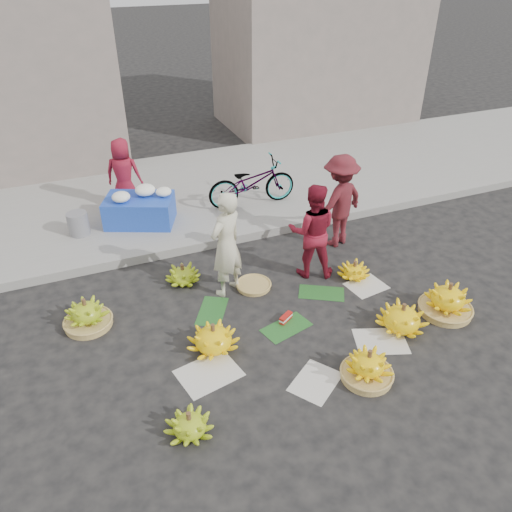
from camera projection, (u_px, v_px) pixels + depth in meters
name	position (u px, v px, depth m)	size (l,w,h in m)	color
ground	(287.00, 317.00, 6.77)	(80.00, 80.00, 0.00)	black
curb	(231.00, 237.00, 8.45)	(40.00, 0.25, 0.15)	gray
sidewalk	(196.00, 190.00, 10.11)	(40.00, 4.00, 0.12)	gray
building_right	(320.00, 25.00, 12.92)	(5.00, 3.00, 5.00)	gray
newspaper_scatter	(314.00, 355.00, 6.14)	(3.20, 1.80, 0.00)	silver
banana_leaves	(274.00, 310.00, 6.89)	(2.00, 1.00, 0.00)	#1B511D
banana_bunch_0	(213.00, 338.00, 6.14)	(0.76, 0.76, 0.39)	yellow
banana_bunch_1	(190.00, 425.00, 5.09)	(0.56, 0.56, 0.31)	#7BA117
banana_bunch_2	(368.00, 367.00, 5.73)	(0.60, 0.60, 0.42)	#A98747
banana_bunch_3	(402.00, 318.00, 6.46)	(0.71, 0.71, 0.41)	yellow
banana_bunch_4	(447.00, 300.00, 6.75)	(0.71, 0.71, 0.48)	#A98747
banana_bunch_5	(354.00, 271.00, 7.51)	(0.49, 0.49, 0.29)	yellow
banana_bunch_6	(87.00, 315.00, 6.52)	(0.62, 0.62, 0.43)	#A98747
banana_bunch_7	(183.00, 275.00, 7.38)	(0.64, 0.64, 0.32)	#7BA117
basket_spare	(254.00, 286.00, 7.34)	(0.50, 0.50, 0.06)	#A98747
incense_stack	(286.00, 318.00, 6.67)	(0.22, 0.07, 0.09)	#B21813
vendor_cream	(226.00, 245.00, 6.86)	(0.57, 0.38, 1.57)	beige
vendor_red	(312.00, 231.00, 7.29)	(0.71, 0.56, 1.47)	maroon
man_striped	(339.00, 201.00, 8.03)	(1.01, 0.58, 1.55)	maroon
flower_table	(140.00, 208.00, 8.66)	(1.34, 1.11, 0.67)	#1C40B7
grey_bucket	(78.00, 224.00, 8.36)	(0.34, 0.34, 0.39)	slate
flower_vendor	(124.00, 174.00, 8.99)	(0.64, 0.42, 1.31)	maroon
bicycle	(252.00, 182.00, 9.20)	(1.66, 0.58, 0.87)	gray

